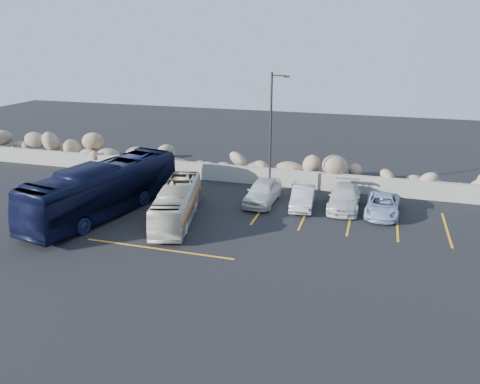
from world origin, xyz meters
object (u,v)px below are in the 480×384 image
(tour_coach, at_px, (104,189))
(car_d, at_px, (383,205))
(car_b, at_px, (303,197))
(car_c, at_px, (344,198))
(lamppost, at_px, (272,132))
(car_a, at_px, (263,192))
(vintage_bus, at_px, (177,203))

(tour_coach, relative_size, car_d, 2.69)
(car_b, xyz_separation_m, car_d, (4.73, 0.13, -0.06))
(car_b, xyz_separation_m, car_c, (2.47, 0.62, 0.03))
(lamppost, distance_m, car_b, 4.55)
(lamppost, relative_size, car_d, 1.96)
(car_b, relative_size, car_d, 0.93)
(tour_coach, bearing_deg, car_a, 39.15)
(car_a, distance_m, car_b, 2.56)
(car_d, bearing_deg, lamppost, 172.84)
(lamppost, bearing_deg, car_c, -8.01)
(tour_coach, xyz_separation_m, car_b, (11.07, 4.45, -0.91))
(car_a, xyz_separation_m, car_d, (7.29, 0.05, -0.17))
(car_a, bearing_deg, car_c, 7.40)
(car_b, height_order, car_c, car_c)
(car_a, bearing_deg, car_d, 1.68)
(car_a, xyz_separation_m, car_c, (5.02, 0.54, -0.08))
(vintage_bus, relative_size, car_a, 1.72)
(lamppost, relative_size, car_c, 1.76)
(car_a, height_order, car_b, car_a)
(car_c, bearing_deg, car_a, -174.20)
(vintage_bus, height_order, car_c, vintage_bus)
(lamppost, distance_m, tour_coach, 10.80)
(tour_coach, relative_size, car_b, 2.90)
(car_c, bearing_deg, car_d, -12.49)
(tour_coach, distance_m, car_b, 11.97)
(vintage_bus, bearing_deg, car_c, 14.53)
(vintage_bus, height_order, car_b, vintage_bus)
(vintage_bus, distance_m, car_a, 5.84)
(tour_coach, xyz_separation_m, car_a, (8.51, 4.53, -0.80))
(vintage_bus, bearing_deg, car_b, 19.08)
(tour_coach, height_order, car_c, tour_coach)
(lamppost, distance_m, car_d, 8.09)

